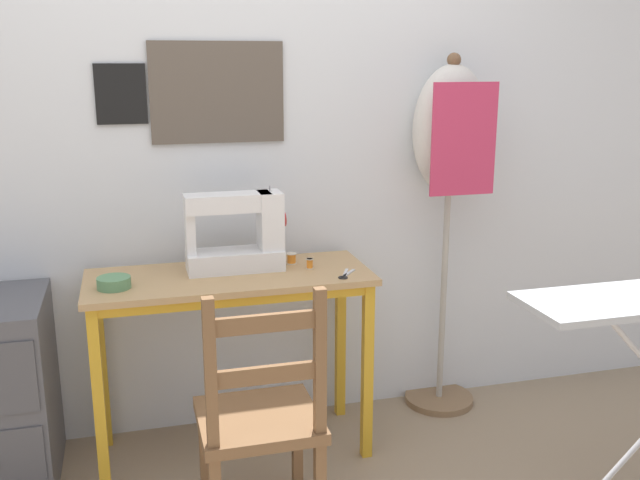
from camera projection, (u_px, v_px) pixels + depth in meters
The scene contains 10 objects.
ground_plane at pixel (244, 479), 2.76m from camera, with size 14.00×14.00×0.00m, color gray.
wall_back at pixel (215, 136), 2.93m from camera, with size 10.00×0.07×2.55m.
sewing_table at pixel (231, 303), 2.80m from camera, with size 1.11×0.45×0.76m.
sewing_machine at pixel (240, 234), 2.82m from camera, with size 0.40×0.16×0.33m.
fabric_bowl at pixel (114, 282), 2.61m from camera, with size 0.12×0.12×0.04m.
scissors at pixel (345, 275), 2.76m from camera, with size 0.10×0.13×0.01m.
thread_spool_near_machine at pixel (292, 258), 2.93m from camera, with size 0.04×0.04×0.04m.
thread_spool_mid_table at pixel (310, 264), 2.86m from camera, with size 0.03×0.03×0.04m.
wooden_chair at pixel (260, 421), 2.36m from camera, with size 0.40×0.38×0.91m.
dress_form at pixel (450, 150), 3.09m from camera, with size 0.34×0.32×1.61m.
Camera 1 is at (-0.36, -2.44, 1.58)m, focal length 40.00 mm.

